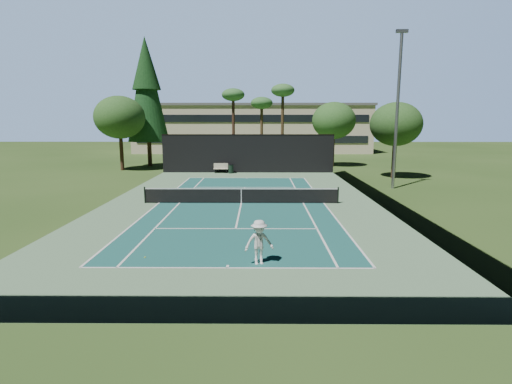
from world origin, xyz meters
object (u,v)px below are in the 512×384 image
(tennis_ball_b, at_px, (216,193))
(trash_bin, at_px, (231,169))
(tennis_ball_a, at_px, (145,257))
(tennis_ball_c, at_px, (264,196))
(park_bench, at_px, (221,168))
(player, at_px, (259,242))
(tennis_ball_d, at_px, (179,196))
(tennis_net, at_px, (241,195))

(tennis_ball_b, relative_size, trash_bin, 0.07)
(tennis_ball_b, bearing_deg, trash_bin, 88.57)
(tennis_ball_a, bearing_deg, tennis_ball_c, 69.55)
(tennis_ball_a, height_order, park_bench, park_bench)
(player, bearing_deg, tennis_ball_c, 75.70)
(tennis_ball_b, relative_size, tennis_ball_d, 0.99)
(player, relative_size, tennis_ball_b, 26.51)
(player, xyz_separation_m, tennis_ball_a, (-4.55, 0.63, -0.83))
(tennis_ball_a, relative_size, tennis_ball_d, 1.00)
(tennis_ball_a, xyz_separation_m, tennis_ball_d, (-1.31, 13.34, -0.00))
(player, distance_m, park_bench, 27.42)
(park_bench, bearing_deg, player, -81.55)
(tennis_ball_a, distance_m, park_bench, 26.50)
(tennis_ball_d, relative_size, trash_bin, 0.07)
(park_bench, xyz_separation_m, trash_bin, (1.08, -0.33, -0.07))
(tennis_net, bearing_deg, tennis_ball_c, 56.80)
(trash_bin, bearing_deg, tennis_net, -83.45)
(tennis_ball_b, distance_m, trash_bin, 11.73)
(tennis_ball_b, bearing_deg, player, -77.86)
(tennis_ball_b, height_order, tennis_ball_c, tennis_ball_c)
(tennis_net, bearing_deg, tennis_ball_b, 119.34)
(tennis_ball_d, height_order, trash_bin, trash_bin)
(tennis_net, bearing_deg, tennis_ball_d, 151.31)
(player, height_order, tennis_ball_c, player)
(player, xyz_separation_m, tennis_ball_c, (0.33, 13.72, -0.83))
(tennis_net, bearing_deg, tennis_ball_a, -107.35)
(tennis_ball_a, bearing_deg, player, -7.90)
(tennis_net, distance_m, tennis_ball_d, 5.36)
(tennis_ball_c, bearing_deg, tennis_ball_d, 177.69)
(tennis_ball_b, xyz_separation_m, park_bench, (-0.78, 12.05, 0.51))
(tennis_ball_c, bearing_deg, tennis_net, -123.20)
(tennis_ball_a, height_order, tennis_ball_d, same)
(tennis_ball_c, height_order, tennis_ball_d, tennis_ball_c)
(tennis_ball_a, relative_size, tennis_ball_b, 1.01)
(trash_bin, bearing_deg, park_bench, 162.98)
(player, xyz_separation_m, tennis_ball_d, (-5.86, 13.97, -0.83))
(trash_bin, bearing_deg, player, -83.72)
(park_bench, relative_size, trash_bin, 1.59)
(tennis_ball_b, relative_size, tennis_ball_c, 0.93)
(tennis_ball_d, bearing_deg, player, -67.23)
(player, height_order, tennis_ball_b, player)
(player, bearing_deg, tennis_ball_b, 89.21)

